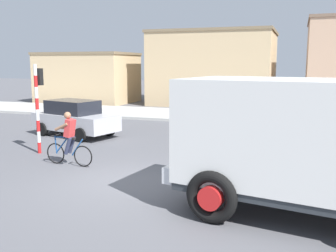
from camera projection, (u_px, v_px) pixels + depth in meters
The scene contains 10 objects.
ground_plane at pixel (124, 182), 10.52m from camera, with size 120.00×120.00×0.00m, color #56565B.
sidewalk_far at pixel (220, 116), 23.05m from camera, with size 80.00×5.00×0.16m, color #ADADA8.
truck_foreground at pixel (307, 139), 7.91m from camera, with size 5.76×3.51×2.90m.
cyclist at pixel (69, 139), 12.14m from camera, with size 1.73×0.50×1.72m.
traffic_light_pole at pixel (38, 96), 13.67m from camera, with size 0.24×0.43×3.20m.
car_red_near at pixel (75, 118), 17.16m from camera, with size 4.31×2.72×1.60m.
car_white_mid at pixel (311, 119), 16.85m from camera, with size 4.23×2.37×1.60m.
pedestrian_near_kerb at pixel (210, 117), 17.35m from camera, with size 0.34×0.22×1.62m.
building_corner_left at pixel (88, 78), 32.15m from camera, with size 7.60×5.31×4.11m.
building_mid_block at pixel (214, 68), 30.76m from camera, with size 9.35×7.50×5.71m.
Camera 1 is at (4.43, -9.19, 3.22)m, focal length 41.00 mm.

